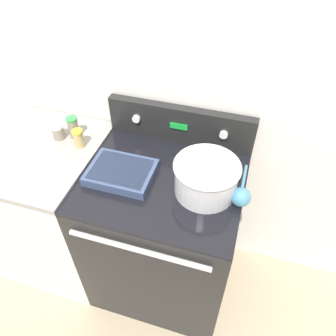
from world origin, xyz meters
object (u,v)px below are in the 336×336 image
(spice_jar_green_cap, at_px, (73,127))
(spice_jar_white_cap, at_px, (58,132))
(casserole_dish, at_px, (121,172))
(mixing_bowl, at_px, (206,177))
(ladle, at_px, (241,196))
(spice_jar_yellow_cap, at_px, (79,138))

(spice_jar_green_cap, xyz_separation_m, spice_jar_white_cap, (-0.07, -0.04, -0.02))
(casserole_dish, bearing_deg, spice_jar_white_cap, 159.17)
(spice_jar_green_cap, bearing_deg, mixing_bowl, -13.07)
(spice_jar_white_cap, bearing_deg, mixing_bowl, -9.40)
(casserole_dish, distance_m, ladle, 0.55)
(mixing_bowl, bearing_deg, casserole_dish, -176.44)
(ladle, height_order, spice_jar_yellow_cap, spice_jar_yellow_cap)
(casserole_dish, bearing_deg, spice_jar_green_cap, 150.42)
(mixing_bowl, bearing_deg, spice_jar_green_cap, 166.93)
(mixing_bowl, relative_size, spice_jar_white_cap, 3.67)
(ladle, relative_size, spice_jar_green_cap, 2.43)
(mixing_bowl, distance_m, spice_jar_white_cap, 0.81)
(ladle, distance_m, spice_jar_yellow_cap, 0.84)
(ladle, xyz_separation_m, spice_jar_white_cap, (-0.96, 0.16, 0.01))
(spice_jar_green_cap, bearing_deg, ladle, -12.23)
(spice_jar_green_cap, distance_m, spice_jar_white_cap, 0.08)
(ladle, height_order, spice_jar_green_cap, spice_jar_green_cap)
(mixing_bowl, relative_size, spice_jar_yellow_cap, 2.96)
(ladle, bearing_deg, mixing_bowl, 171.73)
(casserole_dish, height_order, ladle, ladle)
(mixing_bowl, bearing_deg, spice_jar_yellow_cap, 171.11)
(casserole_dish, relative_size, ladle, 1.08)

